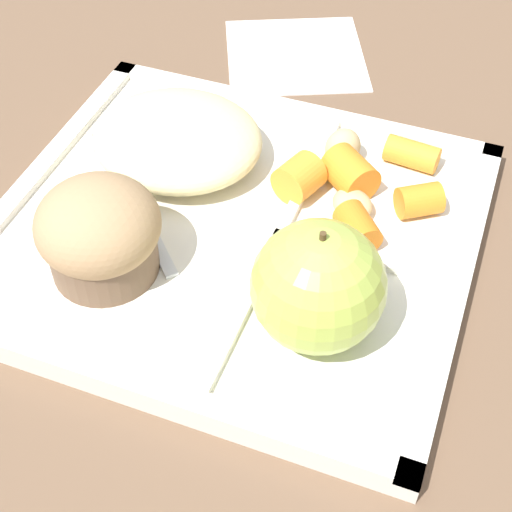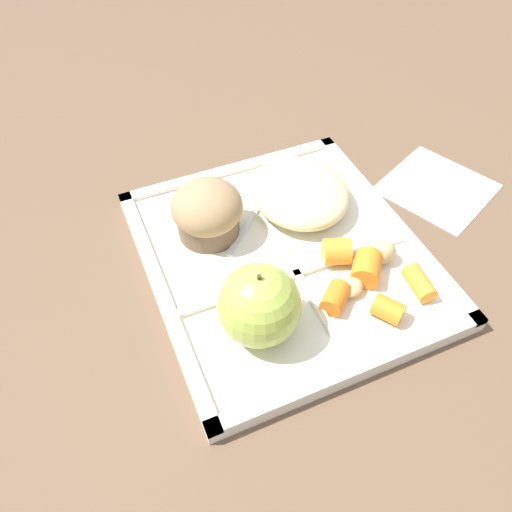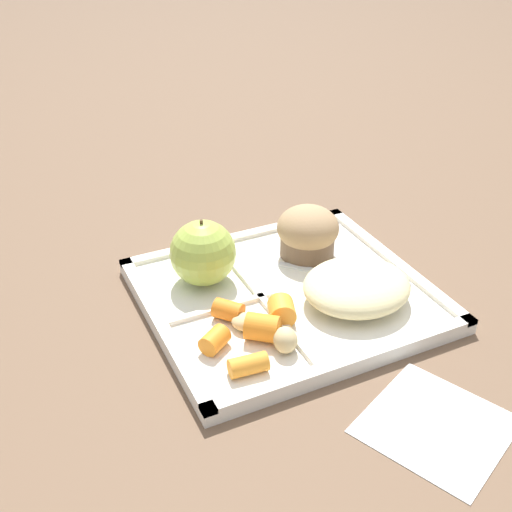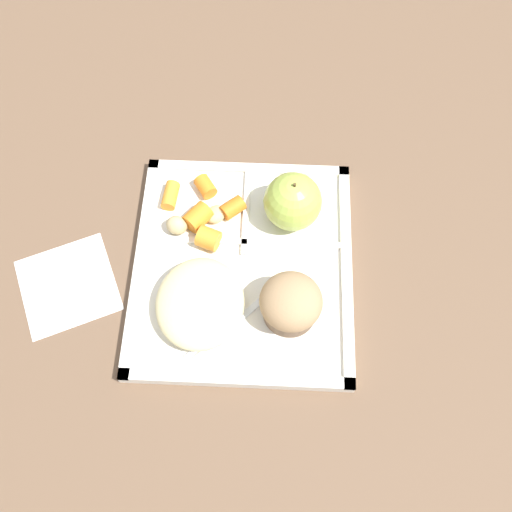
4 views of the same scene
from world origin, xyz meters
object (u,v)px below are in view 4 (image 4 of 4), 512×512
(green_apple, at_px, (293,202))
(lunch_tray, at_px, (243,267))
(plastic_fork, at_px, (231,326))
(bran_muffin, at_px, (291,303))

(green_apple, bearing_deg, lunch_tray, -39.23)
(lunch_tray, xyz_separation_m, green_apple, (-0.07, 0.06, 0.04))
(plastic_fork, bearing_deg, green_apple, 155.77)
(green_apple, bearing_deg, plastic_fork, -24.23)
(lunch_tray, distance_m, green_apple, 0.10)
(bran_muffin, bearing_deg, green_apple, -180.00)
(lunch_tray, relative_size, green_apple, 3.86)
(lunch_tray, xyz_separation_m, bran_muffin, (0.06, 0.06, 0.04))
(lunch_tray, distance_m, bran_muffin, 0.09)
(plastic_fork, bearing_deg, bran_muffin, 107.06)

